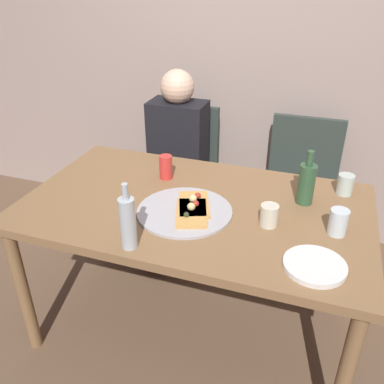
% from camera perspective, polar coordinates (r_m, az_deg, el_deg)
% --- Properties ---
extents(ground_plane, '(8.00, 8.00, 0.00)m').
position_cam_1_polar(ground_plane, '(2.34, 0.33, -17.76)').
color(ground_plane, brown).
extents(back_wall, '(6.00, 0.10, 2.60)m').
position_cam_1_polar(back_wall, '(2.77, 8.70, 20.24)').
color(back_wall, gray).
rests_on(back_wall, ground_plane).
extents(dining_table, '(1.57, 0.92, 0.76)m').
position_cam_1_polar(dining_table, '(1.91, 0.39, -3.63)').
color(dining_table, olive).
rests_on(dining_table, ground_plane).
extents(pizza_tray, '(0.42, 0.42, 0.01)m').
position_cam_1_polar(pizza_tray, '(1.80, -1.04, -2.69)').
color(pizza_tray, '#ADADB2').
rests_on(pizza_tray, dining_table).
extents(pizza_slice_last, '(0.20, 0.25, 0.05)m').
position_cam_1_polar(pizza_slice_last, '(1.82, 0.28, -1.68)').
color(pizza_slice_last, tan).
rests_on(pizza_slice_last, pizza_tray).
extents(pizza_slice_extra, '(0.19, 0.25, 0.05)m').
position_cam_1_polar(pizza_slice_extra, '(1.76, -0.10, -2.84)').
color(pizza_slice_extra, tan).
rests_on(pizza_slice_extra, pizza_tray).
extents(wine_bottle, '(0.06, 0.06, 0.27)m').
position_cam_1_polar(wine_bottle, '(1.55, -8.95, -4.19)').
color(wine_bottle, '#B2BCC1').
rests_on(wine_bottle, dining_table).
extents(beer_bottle, '(0.08, 0.08, 0.26)m').
position_cam_1_polar(beer_bottle, '(1.90, 15.68, 1.22)').
color(beer_bottle, '#2D5133').
rests_on(beer_bottle, dining_table).
extents(tumbler_near, '(0.08, 0.08, 0.11)m').
position_cam_1_polar(tumbler_near, '(1.74, 19.74, -3.97)').
color(tumbler_near, silver).
rests_on(tumbler_near, dining_table).
extents(tumbler_far, '(0.08, 0.08, 0.09)m').
position_cam_1_polar(tumbler_far, '(1.72, 10.71, -3.22)').
color(tumbler_far, beige).
rests_on(tumbler_far, dining_table).
extents(wine_glass, '(0.08, 0.08, 0.10)m').
position_cam_1_polar(wine_glass, '(2.06, 20.61, 1.00)').
color(wine_glass, '#B7C6BC').
rests_on(wine_glass, dining_table).
extents(soda_can, '(0.07, 0.07, 0.12)m').
position_cam_1_polar(soda_can, '(2.07, -3.68, 3.49)').
color(soda_can, red).
rests_on(soda_can, dining_table).
extents(plate_stack, '(0.23, 0.23, 0.02)m').
position_cam_1_polar(plate_stack, '(1.55, 16.75, -9.82)').
color(plate_stack, white).
rests_on(plate_stack, dining_table).
extents(chair_left, '(0.44, 0.44, 0.90)m').
position_cam_1_polar(chair_left, '(2.81, -1.43, 3.84)').
color(chair_left, '#2D3833').
rests_on(chair_left, ground_plane).
extents(chair_right, '(0.44, 0.44, 0.90)m').
position_cam_1_polar(chair_right, '(2.67, 14.87, 1.35)').
color(chair_right, '#2D3833').
rests_on(chair_right, ground_plane).
extents(guest_in_sweater, '(0.36, 0.56, 1.17)m').
position_cam_1_polar(guest_in_sweater, '(2.63, -2.61, 5.04)').
color(guest_in_sweater, black).
rests_on(guest_in_sweater, ground_plane).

